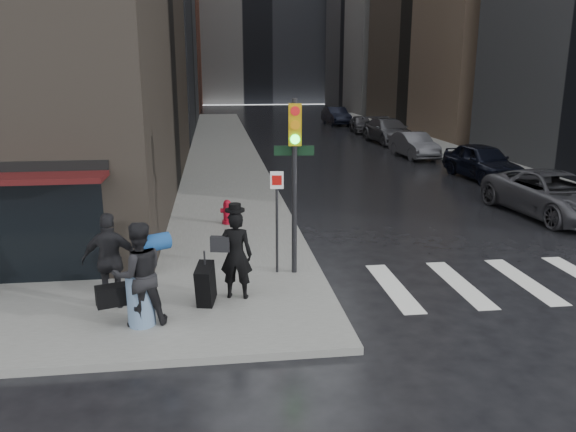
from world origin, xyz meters
The scene contains 16 objects.
ground centered at (0.00, 0.00, 0.00)m, with size 140.00×140.00×0.00m, color black.
sidewalk_left centered at (0.00, 27.00, 0.07)m, with size 4.00×50.00×0.15m, color slate.
sidewalk_right centered at (13.50, 27.00, 0.07)m, with size 3.00×50.00×0.15m, color slate.
crosswalk centered at (7.50, 1.00, 0.00)m, with size 8.50×3.00×0.01m.
bldg_right_far centered at (26.00, 58.00, 12.50)m, with size 22.00×20.00×25.00m, color gray.
man_overcoat centered at (-0.24, 0.47, 1.03)m, with size 1.26×1.00×2.09m.
man_jeans centered at (-1.96, -0.55, 1.16)m, with size 1.47×1.04×2.02m.
man_greycoat centered at (-2.61, 0.38, 1.14)m, with size 1.18×0.54×1.97m.
traffic_light centered at (1.28, 1.81, 2.79)m, with size 1.02×0.51×4.09m.
fire_hydrant centered at (-0.15, 6.51, 0.49)m, with size 0.44×0.34×0.77m.
parked_car_0 centered at (10.86, 6.59, 0.76)m, with size 2.51×5.44×1.51m, color #434248.
parked_car_1 centered at (11.58, 13.29, 0.80)m, with size 1.90×4.72×1.61m, color black.
parked_car_2 centered at (10.77, 20.00, 0.70)m, with size 1.49×4.27×1.41m, color #535358.
parked_car_3 centered at (11.35, 26.71, 0.81)m, with size 2.28×5.61×1.63m, color #48484D.
parked_car_4 centered at (11.20, 33.41, 0.66)m, with size 1.56×3.88×1.32m, color #48484C.
parked_car_5 centered at (10.59, 40.12, 0.78)m, with size 1.66×4.76×1.57m, color black.
Camera 1 is at (-0.46, -10.65, 4.85)m, focal length 35.00 mm.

